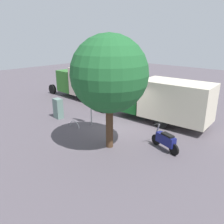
% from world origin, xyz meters
% --- Properties ---
extents(ground_plane, '(60.00, 60.00, 0.00)m').
position_xyz_m(ground_plane, '(0.00, 0.00, 0.00)').
color(ground_plane, '#4E474F').
extents(box_truck_near, '(7.81, 2.71, 2.76)m').
position_xyz_m(box_truck_near, '(-1.17, -2.72, 1.56)').
color(box_truck_near, black).
rests_on(box_truck_near, ground).
extents(box_truck_far, '(7.07, 2.20, 2.79)m').
position_xyz_m(box_truck_far, '(6.72, -3.23, 1.56)').
color(box_truck_far, black).
rests_on(box_truck_far, ground).
extents(motorcycle, '(1.76, 0.76, 1.20)m').
position_xyz_m(motorcycle, '(-3.39, 0.50, 0.52)').
color(motorcycle, black).
rests_on(motorcycle, ground).
extents(stop_sign, '(0.71, 0.33, 2.95)m').
position_xyz_m(stop_sign, '(1.65, 0.75, 1.96)').
color(stop_sign, '#9E9EA3').
rests_on(stop_sign, ground).
extents(street_tree, '(3.62, 3.62, 5.50)m').
position_xyz_m(street_tree, '(-1.13, 2.07, 3.67)').
color(street_tree, '#47301E').
rests_on(street_tree, ground).
extents(utility_cabinet, '(0.66, 0.50, 1.36)m').
position_xyz_m(utility_cabinet, '(4.30, 1.34, 0.68)').
color(utility_cabinet, slate).
rests_on(utility_cabinet, ground).
extents(bike_rack_hoop, '(0.85, 0.08, 0.85)m').
position_xyz_m(bike_rack_hoop, '(2.21, 1.65, 0.00)').
color(bike_rack_hoop, '#B7B7BC').
rests_on(bike_rack_hoop, ground).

